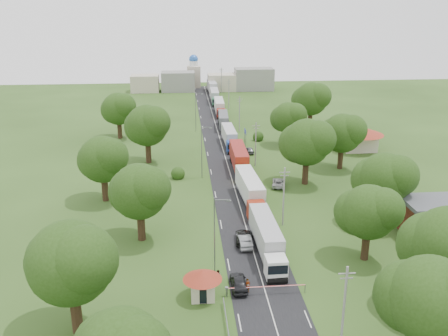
{
  "coord_description": "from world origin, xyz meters",
  "views": [
    {
      "loc": [
        -8.99,
        -73.48,
        31.71
      ],
      "look_at": [
        -1.66,
        11.35,
        3.0
      ],
      "focal_mm": 40.0,
      "sensor_mm": 36.0,
      "label": 1
    }
  ],
  "objects": [
    {
      "name": "lamp_0",
      "position": [
        -5.35,
        -20.0,
        5.55
      ],
      "size": [
        2.03,
        0.22,
        10.0
      ],
      "color": "slate",
      "rests_on": "ground"
    },
    {
      "name": "pole_2",
      "position": [
        5.5,
        21.0,
        4.68
      ],
      "size": [
        1.6,
        0.24,
        9.0
      ],
      "color": "gray",
      "rests_on": "ground"
    },
    {
      "name": "car_verge_far",
      "position": [
        5.5,
        29.88,
        0.67
      ],
      "size": [
        1.8,
        4.02,
        1.34
      ],
      "primitive_type": "imported",
      "rotation": [
        0.0,
        0.0,
        3.2
      ],
      "color": "#4F5256",
      "rests_on": "ground"
    },
    {
      "name": "distant_town",
      "position": [
        0.68,
        110.0,
        3.49
      ],
      "size": [
        52.0,
        8.0,
        8.0
      ],
      "color": "gray",
      "rests_on": "ground"
    },
    {
      "name": "truck_7",
      "position": [
        2.08,
        103.39,
        2.26
      ],
      "size": [
        3.02,
        15.39,
        4.26
      ],
      "color": "silver",
      "rests_on": "ground"
    },
    {
      "name": "tree_0",
      "position": [
        11.99,
        -37.84,
        7.22
      ],
      "size": [
        8.8,
        8.8,
        11.07
      ],
      "color": "#382616",
      "rests_on": "ground"
    },
    {
      "name": "pole_1",
      "position": [
        5.5,
        -7.0,
        4.68
      ],
      "size": [
        1.6,
        0.24,
        9.0
      ],
      "color": "gray",
      "rests_on": "ground"
    },
    {
      "name": "truck_4",
      "position": [
        1.78,
        52.2,
        2.0
      ],
      "size": [
        2.94,
        13.62,
        3.76
      ],
      "color": "#B1B1B1",
      "rests_on": "ground"
    },
    {
      "name": "car_verge_near",
      "position": [
        8.0,
        9.13,
        0.69
      ],
      "size": [
        3.28,
        5.31,
        1.37
      ],
      "primitive_type": "imported",
      "rotation": [
        0.0,
        0.0,
        2.93
      ],
      "color": "#AEAEAE",
      "rests_on": "ground"
    },
    {
      "name": "tree_5",
      "position": [
        21.99,
        18.16,
        7.22
      ],
      "size": [
        8.8,
        8.8,
        11.07
      ],
      "color": "#382616",
      "rests_on": "ground"
    },
    {
      "name": "tree_9",
      "position": [
        -20.01,
        -29.83,
        7.85
      ],
      "size": [
        9.6,
        9.6,
        12.05
      ],
      "color": "#382616",
      "rests_on": "ground"
    },
    {
      "name": "road",
      "position": [
        0.0,
        20.0,
        0.0
      ],
      "size": [
        8.0,
        200.0,
        0.04
      ],
      "primitive_type": "cube",
      "color": "black",
      "rests_on": "ground"
    },
    {
      "name": "tree_2",
      "position": [
        13.99,
        -17.86,
        6.6
      ],
      "size": [
        8.0,
        8.0,
        10.1
      ],
      "color": "#382616",
      "rests_on": "ground"
    },
    {
      "name": "pole_5",
      "position": [
        5.5,
        105.0,
        4.68
      ],
      "size": [
        1.6,
        0.24,
        9.0
      ],
      "color": "gray",
      "rests_on": "ground"
    },
    {
      "name": "tree_3",
      "position": [
        19.99,
        -7.84,
        7.22
      ],
      "size": [
        8.8,
        8.8,
        11.07
      ],
      "color": "#382616",
      "rests_on": "ground"
    },
    {
      "name": "truck_0",
      "position": [
        1.66,
        -15.42,
        2.22
      ],
      "size": [
        2.85,
        15.13,
        4.19
      ],
      "color": "white",
      "rests_on": "ground"
    },
    {
      "name": "tree_12",
      "position": [
        -16.01,
        25.17,
        7.85
      ],
      "size": [
        9.6,
        9.6,
        12.05
      ],
      "color": "#382616",
      "rests_on": "ground"
    },
    {
      "name": "pole_3",
      "position": [
        5.5,
        49.0,
        4.68
      ],
      "size": [
        1.6,
        0.24,
        9.0
      ],
      "color": "gray",
      "rests_on": "ground"
    },
    {
      "name": "pole_4",
      "position": [
        5.5,
        77.0,
        4.68
      ],
      "size": [
        1.6,
        0.24,
        9.0
      ],
      "color": "gray",
      "rests_on": "ground"
    },
    {
      "name": "pole_0",
      "position": [
        5.5,
        -35.0,
        4.68
      ],
      "size": [
        1.6,
        0.24,
        9.0
      ],
      "color": "gray",
      "rests_on": "ground"
    },
    {
      "name": "ground",
      "position": [
        0.0,
        0.0,
        0.0
      ],
      "size": [
        260.0,
        260.0,
        0.0
      ],
      "primitive_type": "plane",
      "color": "#274216",
      "rests_on": "ground"
    },
    {
      "name": "church",
      "position": [
        -4.0,
        118.0,
        5.39
      ],
      "size": [
        5.0,
        5.0,
        12.3
      ],
      "color": "#BEB59E",
      "rests_on": "ground"
    },
    {
      "name": "truck_5",
      "position": [
        2.05,
        69.75,
        2.14
      ],
      "size": [
        2.79,
        14.59,
        4.04
      ],
      "color": "maroon",
      "rests_on": "ground"
    },
    {
      "name": "info_sign",
      "position": [
        5.2,
        35.0,
        3.0
      ],
      "size": [
        0.12,
        3.1,
        4.1
      ],
      "color": "slate",
      "rests_on": "ground"
    },
    {
      "name": "tree_6",
      "position": [
        14.99,
        35.14,
        6.6
      ],
      "size": [
        8.0,
        8.0,
        10.1
      ],
      "color": "#382616",
      "rests_on": "ground"
    },
    {
      "name": "tree_13",
      "position": [
        -24.01,
        45.16,
        7.22
      ],
      "size": [
        8.8,
        8.8,
        11.07
      ],
      "color": "#382616",
      "rests_on": "ground"
    },
    {
      "name": "truck_2",
      "position": [
        2.0,
        18.61,
        2.3
      ],
      "size": [
        2.81,
        15.61,
        4.33
      ],
      "color": "yellow",
      "rests_on": "ground"
    },
    {
      "name": "tree_7",
      "position": [
        23.99,
        50.17,
        7.85
      ],
      "size": [
        9.6,
        9.6,
        12.05
      ],
      "color": "#382616",
      "rests_on": "ground"
    },
    {
      "name": "truck_6",
      "position": [
        1.82,
        86.74,
        2.14
      ],
      "size": [
        2.73,
        14.56,
        4.03
      ],
      "color": "#296D45",
      "rests_on": "ground"
    },
    {
      "name": "pedestrian_near",
      "position": [
        -2.05,
        -24.5,
        0.88
      ],
      "size": [
        0.76,
        0.66,
        1.75
      ],
      "primitive_type": "imported",
      "rotation": [
        0.0,
        0.0,
        0.48
      ],
      "color": "gray",
      "rests_on": "ground"
    },
    {
      "name": "truck_3",
      "position": [
        1.74,
        36.03,
        2.08
      ],
      "size": [
        2.67,
        14.18,
        3.93
      ],
      "color": "#193D98",
      "rests_on": "ground"
    },
    {
      "name": "house_brick",
      "position": [
        26.0,
        -12.0,
        2.65
      ],
      "size": [
        8.6,
        6.6,
        5.2
      ],
      "color": "maroon",
      "rests_on": "ground"
    },
    {
      "name": "lamp_1",
      "position": [
        -5.35,
        15.0,
        5.55
      ],
      "size": [
        2.03,
        0.22,
        10.0
      ],
      "color": "slate",
      "rests_on": "ground"
    },
    {
      "name": "tree_4",
      "position": [
        12.99,
        10.17,
        7.85
      ],
      "size": [
        9.6,
        9.6,
        12.05
      ],
      "color": "#382616",
      "rests_on": "ground"
    },
    {
      "name": "car_lane_mid",
      "position": [
        -1.0,
        -13.0,
        0.78
      ],
      "size": [
        1.88,
        4.83,
        1.57
      ],
      "primitive_type": "imported",
      "rotation": [
        0.0,
        0.0,
        3.19
      ],
      "color": "gray",
      "rests_on": "ground"
    },
    {
      "name": "lamp_2",
      "position": [
        -5.35,
        50.0,
        5.55
      ],
      "size": [
        2.03,
        0.22,
        10.0
      ],
      "color": "slate",
      "rests_on": "ground"
    },
    {
      "name": "car_lane_rear",
      "position": [
        -1.0,
        -12.0,
        0.75
      ],
      "size": [
        2.57,
        5.36,
        1.51
      ],
      "primitive_type": "imported",
      "rotation": [
        0.0,
        0.0,
        3.05
      ],
      "color": "black",
      "rests_on": "ground"
    },
    {
      "name": "truck_1",
      "position": [
        1.83,
        1.55,
        2.3
      ],
      "size": [
        3.42,
        15.71,
        4.34
      ],
      "color": "maroon",
      "rests_on": "ground"
    },
    {
      "name": "car_lane_front",
      "position": [
        -2.96,
        -23.5,
        0.78
      ],
      "size": [
        1.88,
        4.57,
        1.55
      ],
      "primitive_type": "imported",
      "rotation": [
        0.0,
        0.0,
        3.15
      ],
      "color": "black",
      "rests_on": "ground"
    },
    {
      "name": "boom_barrier",
      "position": [
        -1.36,
        -25.0,
        0.89
      ],
      "size": [
        9.22,
        0.35,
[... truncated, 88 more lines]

